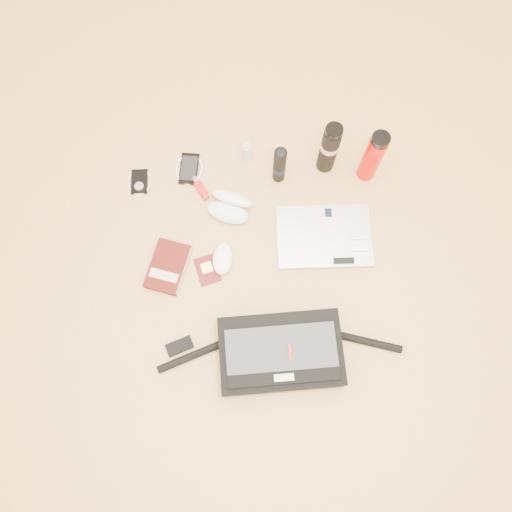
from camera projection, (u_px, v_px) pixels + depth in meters
The scene contains 14 objects.
ground at pixel (261, 282), 1.78m from camera, with size 4.00×4.00×0.00m, color tan.
messenger_bag at pixel (280, 353), 1.66m from camera, with size 0.84×0.26×0.12m.
laptop at pixel (324, 237), 1.82m from camera, with size 0.36×0.26×0.03m.
book at pixel (168, 267), 1.78m from camera, with size 0.18×0.22×0.03m.
passport at pixel (207, 270), 1.79m from camera, with size 0.10×0.12×0.01m.
mouse at pixel (223, 259), 1.79m from camera, with size 0.09×0.13×0.04m.
sunglasses_case at pixel (230, 206), 1.83m from camera, with size 0.20×0.19×0.09m.
ipod at pixel (139, 182), 1.89m from camera, with size 0.09×0.11×0.01m.
phone at pixel (189, 169), 1.91m from camera, with size 0.12×0.14×0.01m.
inhaler at pixel (201, 188), 1.87m from camera, with size 0.06×0.10×0.03m.
spray_bottle at pixel (247, 152), 1.88m from camera, with size 0.03×0.03×0.12m.
aerosol_can at pixel (280, 165), 1.81m from camera, with size 0.06×0.06×0.20m.
thermos_black at pixel (329, 148), 1.79m from camera, with size 0.07×0.07×0.26m.
thermos_red at pixel (373, 157), 1.78m from camera, with size 0.08×0.08×0.26m.
Camera 1 is at (-0.06, -0.43, 1.73)m, focal length 35.00 mm.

